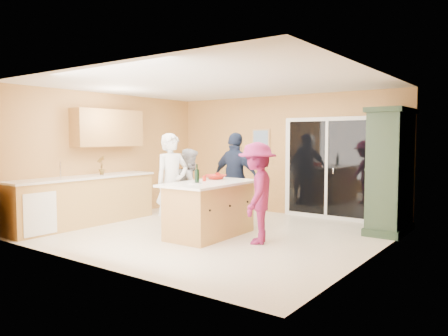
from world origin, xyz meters
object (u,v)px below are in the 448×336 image
Objects in this scene: kitchen_island at (210,211)px; green_hutch at (390,173)px; woman_navy at (236,179)px; woman_grey at (190,188)px; woman_magenta at (257,193)px; woman_white at (172,183)px.

kitchen_island is 3.23m from green_hutch.
green_hutch is 1.23× the size of woman_navy.
kitchen_island is at bearing 102.92° from woman_navy.
kitchen_island is at bearing -146.68° from woman_grey.
woman_grey reaches higher than kitchen_island.
woman_navy is (-2.63, -0.98, -0.18)m from green_hutch.
woman_grey is at bearing -151.47° from green_hutch.
green_hutch is (2.41, 2.07, 0.63)m from kitchen_island.
woman_magenta is (1.13, -1.04, -0.08)m from woman_navy.
woman_grey is at bearing -123.83° from woman_magenta.
woman_white is at bearing 71.80° from woman_navy.
woman_white is 0.58m from woman_grey.
woman_navy reaches higher than kitchen_island.
woman_white is at bearing -143.70° from green_hutch.
green_hutch is 3.84m from woman_white.
woman_white is 1.37m from woman_navy.
woman_white is 0.99× the size of woman_navy.
green_hutch is at bearing -92.46° from woman_grey.
woman_navy is (0.47, 1.29, 0.01)m from woman_white.
woman_magenta reaches higher than kitchen_island.
green_hutch is at bearing -157.95° from woman_navy.
green_hutch is 1.48× the size of woman_grey.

